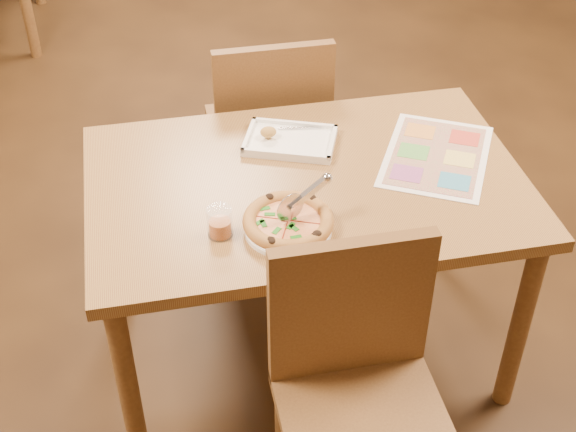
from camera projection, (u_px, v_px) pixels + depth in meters
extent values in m
plane|color=#34200E|center=(303.00, 344.00, 2.84)|extent=(7.00, 7.00, 0.00)
cube|color=olive|center=(306.00, 184.00, 2.40)|extent=(1.30, 0.85, 0.04)
cylinder|color=brown|center=(128.00, 388.00, 2.25)|extent=(0.06, 0.06, 0.68)
cylinder|color=brown|center=(118.00, 227.00, 2.81)|extent=(0.06, 0.06, 0.68)
cylinder|color=brown|center=(520.00, 326.00, 2.44)|extent=(0.06, 0.06, 0.68)
cylinder|color=brown|center=(437.00, 186.00, 2.99)|extent=(0.06, 0.06, 0.68)
cube|color=brown|center=(365.00, 426.00, 2.02)|extent=(0.42, 0.42, 0.04)
cube|color=brown|center=(350.00, 310.00, 2.02)|extent=(0.42, 0.04, 0.45)
cube|color=brown|center=(266.00, 131.00, 3.09)|extent=(0.42, 0.42, 0.04)
cube|color=brown|center=(274.00, 105.00, 2.80)|extent=(0.42, 0.04, 0.45)
cylinder|color=white|center=(288.00, 228.00, 2.19)|extent=(0.30, 0.30, 0.01)
cylinder|color=#BD8040|center=(288.00, 223.00, 2.19)|extent=(0.24, 0.24, 0.01)
cylinder|color=#D3BC72|center=(288.00, 221.00, 2.19)|extent=(0.21, 0.21, 0.01)
torus|color=#BD8040|center=(288.00, 221.00, 2.19)|extent=(0.25, 0.25, 0.04)
cylinder|color=silver|center=(290.00, 208.00, 2.16)|extent=(0.08, 0.04, 0.09)
cube|color=silver|center=(309.00, 193.00, 2.17)|extent=(0.13, 0.07, 0.06)
cube|color=white|center=(290.00, 142.00, 2.53)|extent=(0.33, 0.28, 0.02)
cube|color=silver|center=(290.00, 139.00, 2.52)|extent=(0.14, 0.03, 0.00)
ellipsoid|color=#BA8943|center=(268.00, 132.00, 2.52)|extent=(0.05, 0.04, 0.03)
cylinder|color=#903C0B|center=(220.00, 228.00, 2.17)|extent=(0.06, 0.06, 0.05)
cylinder|color=white|center=(220.00, 222.00, 2.16)|extent=(0.07, 0.07, 0.09)
cube|color=white|center=(436.00, 156.00, 2.48)|extent=(0.47, 0.52, 0.00)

